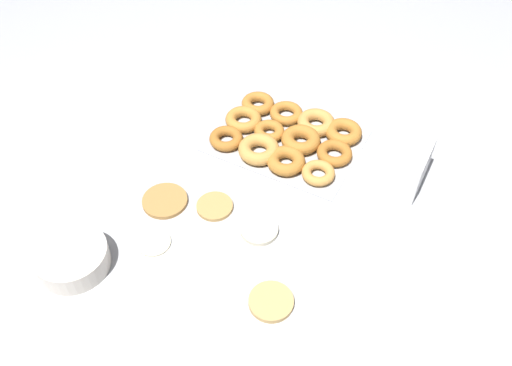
{
  "coord_description": "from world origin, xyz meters",
  "views": [
    {
      "loc": [
        -0.43,
        0.75,
        1.09
      ],
      "look_at": [
        0.02,
        -0.1,
        0.04
      ],
      "focal_mm": 38.0,
      "sensor_mm": 36.0,
      "label": 1
    }
  ],
  "objects_px": {
    "pancake_4": "(214,207)",
    "pancake_2": "(154,242)",
    "pancake_3": "(259,230)",
    "donut_tray": "(287,136)",
    "container_stack": "(399,162)",
    "pancake_0": "(271,302)",
    "pancake_1": "(165,201)",
    "batter_bowl": "(72,258)"
  },
  "relations": [
    {
      "from": "pancake_4",
      "to": "donut_tray",
      "type": "distance_m",
      "value": 0.32
    },
    {
      "from": "pancake_1",
      "to": "pancake_2",
      "type": "bearing_deg",
      "value": 112.69
    },
    {
      "from": "pancake_0",
      "to": "pancake_2",
      "type": "height_order",
      "value": "pancake_0"
    },
    {
      "from": "pancake_0",
      "to": "batter_bowl",
      "type": "distance_m",
      "value": 0.48
    },
    {
      "from": "pancake_0",
      "to": "container_stack",
      "type": "xyz_separation_m",
      "value": [
        -0.13,
        -0.5,
        0.06
      ]
    },
    {
      "from": "batter_bowl",
      "to": "pancake_4",
      "type": "bearing_deg",
      "value": -123.83
    },
    {
      "from": "batter_bowl",
      "to": "container_stack",
      "type": "distance_m",
      "value": 0.86
    },
    {
      "from": "pancake_1",
      "to": "batter_bowl",
      "type": "distance_m",
      "value": 0.28
    },
    {
      "from": "container_stack",
      "to": "pancake_3",
      "type": "bearing_deg",
      "value": 53.77
    },
    {
      "from": "pancake_4",
      "to": "container_stack",
      "type": "height_order",
      "value": "container_stack"
    },
    {
      "from": "pancake_3",
      "to": "pancake_4",
      "type": "xyz_separation_m",
      "value": [
        0.14,
        -0.01,
        -0.0
      ]
    },
    {
      "from": "pancake_2",
      "to": "pancake_3",
      "type": "relative_size",
      "value": 0.87
    },
    {
      "from": "pancake_0",
      "to": "pancake_4",
      "type": "distance_m",
      "value": 0.31
    },
    {
      "from": "donut_tray",
      "to": "batter_bowl",
      "type": "bearing_deg",
      "value": 67.32
    },
    {
      "from": "donut_tray",
      "to": "batter_bowl",
      "type": "xyz_separation_m",
      "value": [
        0.26,
        0.62,
        0.01
      ]
    },
    {
      "from": "pancake_4",
      "to": "pancake_2",
      "type": "bearing_deg",
      "value": 65.8
    },
    {
      "from": "donut_tray",
      "to": "pancake_4",
      "type": "bearing_deg",
      "value": 79.97
    },
    {
      "from": "pancake_3",
      "to": "pancake_4",
      "type": "distance_m",
      "value": 0.14
    },
    {
      "from": "pancake_4",
      "to": "pancake_3",
      "type": "bearing_deg",
      "value": 175.41
    },
    {
      "from": "pancake_2",
      "to": "pancake_3",
      "type": "distance_m",
      "value": 0.26
    },
    {
      "from": "pancake_1",
      "to": "pancake_3",
      "type": "height_order",
      "value": "pancake_3"
    },
    {
      "from": "pancake_1",
      "to": "pancake_3",
      "type": "distance_m",
      "value": 0.27
    },
    {
      "from": "pancake_0",
      "to": "pancake_1",
      "type": "relative_size",
      "value": 0.87
    },
    {
      "from": "pancake_2",
      "to": "donut_tray",
      "type": "bearing_deg",
      "value": -105.09
    },
    {
      "from": "container_stack",
      "to": "pancake_2",
      "type": "bearing_deg",
      "value": 46.84
    },
    {
      "from": "donut_tray",
      "to": "pancake_0",
      "type": "bearing_deg",
      "value": 111.86
    },
    {
      "from": "pancake_1",
      "to": "donut_tray",
      "type": "xyz_separation_m",
      "value": [
        -0.18,
        -0.36,
        0.01
      ]
    },
    {
      "from": "pancake_1",
      "to": "container_stack",
      "type": "xyz_separation_m",
      "value": [
        -0.51,
        -0.36,
        0.06
      ]
    },
    {
      "from": "pancake_2",
      "to": "donut_tray",
      "type": "xyz_separation_m",
      "value": [
        -0.13,
        -0.48,
        0.01
      ]
    },
    {
      "from": "pancake_1",
      "to": "donut_tray",
      "type": "relative_size",
      "value": 0.29
    },
    {
      "from": "donut_tray",
      "to": "container_stack",
      "type": "relative_size",
      "value": 2.84
    },
    {
      "from": "pancake_2",
      "to": "pancake_4",
      "type": "relative_size",
      "value": 0.87
    },
    {
      "from": "pancake_4",
      "to": "batter_bowl",
      "type": "height_order",
      "value": "batter_bowl"
    },
    {
      "from": "pancake_0",
      "to": "donut_tray",
      "type": "distance_m",
      "value": 0.54
    },
    {
      "from": "pancake_2",
      "to": "pancake_4",
      "type": "height_order",
      "value": "pancake_4"
    },
    {
      "from": "pancake_0",
      "to": "batter_bowl",
      "type": "relative_size",
      "value": 0.6
    },
    {
      "from": "pancake_1",
      "to": "batter_bowl",
      "type": "xyz_separation_m",
      "value": [
        0.08,
        0.26,
        0.02
      ]
    },
    {
      "from": "pancake_2",
      "to": "batter_bowl",
      "type": "bearing_deg",
      "value": 47.08
    },
    {
      "from": "pancake_2",
      "to": "container_stack",
      "type": "bearing_deg",
      "value": -133.16
    },
    {
      "from": "pancake_4",
      "to": "donut_tray",
      "type": "relative_size",
      "value": 0.23
    },
    {
      "from": "donut_tray",
      "to": "pancake_1",
      "type": "bearing_deg",
      "value": 63.23
    },
    {
      "from": "pancake_3",
      "to": "container_stack",
      "type": "relative_size",
      "value": 0.65
    }
  ]
}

